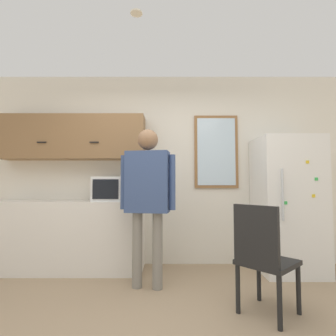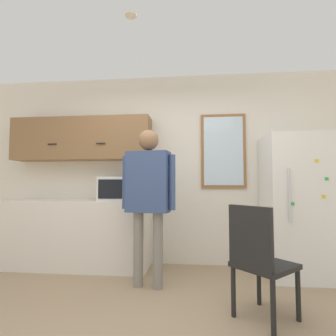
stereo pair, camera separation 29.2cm
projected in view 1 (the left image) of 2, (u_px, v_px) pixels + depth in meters
The scene contains 9 objects.
back_wall at pixel (161, 168), 3.80m from camera, with size 6.00×0.06×2.70m.
counter at pixel (68, 235), 3.44m from camera, with size 1.98×0.56×0.90m.
upper_cabinets at pixel (73, 138), 3.63m from camera, with size 1.98×0.35×0.60m.
microwave at pixel (113, 189), 3.46m from camera, with size 0.46×0.41×0.31m.
person at pixel (148, 189), 2.89m from camera, with size 0.61×0.29×1.73m.
refrigerator at pixel (288, 204), 3.39m from camera, with size 0.76×0.70×1.73m.
chair at pixel (263, 255), 2.24m from camera, with size 0.61×0.61×0.95m.
window at pixel (217, 152), 3.77m from camera, with size 0.62×0.05×1.05m.
ceiling_light at pixel (137, 13), 2.38m from camera, with size 0.11×0.11×0.01m.
Camera 1 is at (0.11, -1.88, 1.13)m, focal length 28.00 mm.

